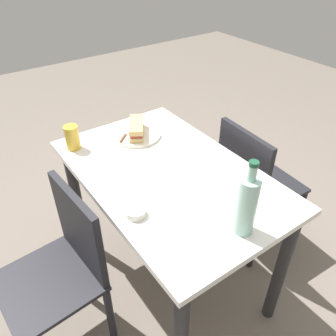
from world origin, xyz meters
TOP-DOWN VIEW (x-y plane):
  - ground_plane at (0.00, 0.00)m, footprint 8.00×8.00m
  - dining_table at (0.00, 0.00)m, footprint 1.14×0.72m
  - chair_far at (0.01, 0.56)m, footprint 0.43×0.43m
  - chair_near at (-0.06, -0.56)m, footprint 0.42×0.42m
  - plate_near at (0.36, -0.05)m, footprint 0.26×0.26m
  - baguette_sandwich_near at (0.36, -0.05)m, footprint 0.20×0.16m
  - knife_near at (0.38, 0.01)m, footprint 0.13×0.14m
  - water_bottle at (-0.46, -0.02)m, footprint 0.08×0.08m
  - beer_glass at (0.44, 0.28)m, footprint 0.07×0.07m
  - olive_bowl at (-0.16, 0.27)m, footprint 0.08×0.08m
  - paper_napkin at (-0.25, 0.01)m, footprint 0.15×0.15m

SIDE VIEW (x-z plane):
  - ground_plane at x=0.00m, z-range 0.00..0.00m
  - chair_far at x=0.01m, z-range 0.06..0.92m
  - chair_near at x=-0.06m, z-range 0.06..0.92m
  - dining_table at x=0.00m, z-range 0.25..1.03m
  - paper_napkin at x=-0.25m, z-range 0.77..0.78m
  - plate_near at x=0.36m, z-range 0.77..0.79m
  - olive_bowl at x=-0.16m, z-range 0.77..0.80m
  - knife_near at x=0.38m, z-range 0.79..0.79m
  - baguette_sandwich_near at x=0.36m, z-range 0.79..0.86m
  - beer_glass at x=0.44m, z-range 0.77..0.90m
  - water_bottle at x=-0.46m, z-range 0.74..1.06m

